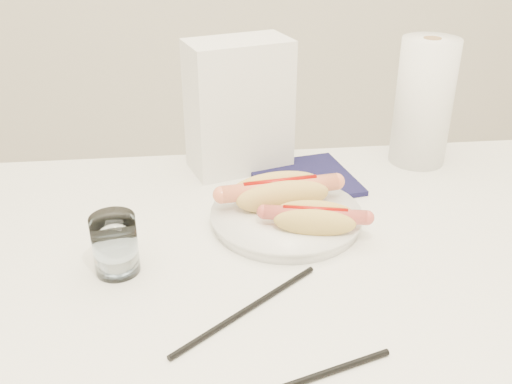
{
  "coord_description": "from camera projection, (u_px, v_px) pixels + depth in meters",
  "views": [
    {
      "loc": [
        -0.11,
        -0.66,
        1.23
      ],
      "look_at": [
        -0.02,
        0.1,
        0.82
      ],
      "focal_mm": 40.89,
      "sensor_mm": 36.0,
      "label": 1
    }
  ],
  "objects": [
    {
      "name": "water_glass",
      "position": [
        115.0,
        245.0,
        0.79
      ],
      "size": [
        0.06,
        0.06,
        0.09
      ],
      "primitive_type": "cylinder",
      "color": "silver",
      "rests_on": "table"
    },
    {
      "name": "chopstick_near",
      "position": [
        247.0,
        309.0,
        0.73
      ],
      "size": [
        0.2,
        0.16,
        0.01
      ],
      "primitive_type": "cylinder",
      "rotation": [
        0.0,
        1.57,
        0.67
      ],
      "color": "black",
      "rests_on": "table"
    },
    {
      "name": "paper_towel_roll",
      "position": [
        424.0,
        102.0,
        1.08
      ],
      "size": [
        0.14,
        0.14,
        0.24
      ],
      "primitive_type": "cylinder",
      "rotation": [
        0.0,
        0.0,
        -0.43
      ],
      "color": "white",
      "rests_on": "table"
    },
    {
      "name": "napkin_box",
      "position": [
        239.0,
        106.0,
        1.05
      ],
      "size": [
        0.2,
        0.15,
        0.24
      ],
      "primitive_type": "cube",
      "rotation": [
        0.0,
        0.0,
        0.3
      ],
      "color": "silver",
      "rests_on": "table"
    },
    {
      "name": "plate",
      "position": [
        286.0,
        218.0,
        0.92
      ],
      "size": [
        0.26,
        0.26,
        0.02
      ],
      "primitive_type": "cylinder",
      "rotation": [
        0.0,
        0.0,
        0.12
      ],
      "color": "white",
      "rests_on": "table"
    },
    {
      "name": "navy_napkin",
      "position": [
        304.0,
        179.0,
        1.05
      ],
      "size": [
        0.2,
        0.2,
        0.01
      ],
      "primitive_type": "cube",
      "rotation": [
        0.0,
        0.0,
        0.19
      ],
      "color": "#131137",
      "rests_on": "table"
    },
    {
      "name": "table",
      "position": [
        279.0,
        301.0,
        0.84
      ],
      "size": [
        1.2,
        0.8,
        0.75
      ],
      "color": "white",
      "rests_on": "ground"
    },
    {
      "name": "hotdog_left",
      "position": [
        280.0,
        192.0,
        0.92
      ],
      "size": [
        0.19,
        0.09,
        0.05
      ],
      "rotation": [
        0.0,
        0.0,
        0.13
      ],
      "color": "#E3B65B",
      "rests_on": "plate"
    },
    {
      "name": "hotdog_right",
      "position": [
        315.0,
        218.0,
        0.86
      ],
      "size": [
        0.15,
        0.08,
        0.04
      ],
      "rotation": [
        0.0,
        0.0,
        -0.22
      ],
      "color": "#DAB355",
      "rests_on": "plate"
    }
  ]
}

